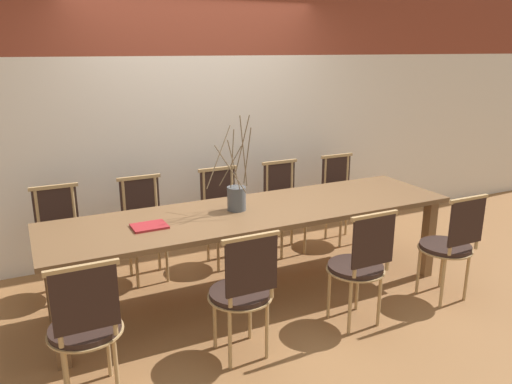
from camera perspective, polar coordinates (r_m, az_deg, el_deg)
The scene contains 14 objects.
ground_plane at distance 4.38m, azimuth 0.00°, elevation -11.64°, with size 16.00×16.00×0.00m, color olive.
wall_rear at distance 5.10m, azimuth -6.55°, elevation 11.05°, with size 12.00×0.06×3.20m.
dining_table at distance 4.11m, azimuth 0.00°, elevation -3.13°, with size 3.39×0.89×0.77m.
chair_near_leftend at distance 3.13m, azimuth -18.90°, elevation -14.10°, with size 0.44×0.44×0.93m.
chair_near_left at distance 3.36m, azimuth -1.49°, elevation -11.02°, with size 0.44×0.44×0.93m.
chair_near_center at distance 3.81m, azimuth 11.80°, elevation -7.93°, with size 0.44×0.44×0.93m.
chair_near_right at distance 4.40m, azimuth 21.35°, elevation -5.40°, with size 0.44×0.44×0.93m.
chair_far_leftend at distance 4.53m, azimuth -21.49°, elevation -4.83°, with size 0.44×0.44×0.93m.
chair_far_left at distance 4.62m, azimuth -12.58°, elevation -3.64°, with size 0.44×0.44×0.93m.
chair_far_center at distance 4.84m, azimuth -3.75°, elevation -2.37°, with size 0.44×0.44×0.93m.
chair_far_right at distance 5.12m, azimuth 3.34°, elevation -1.31°, with size 0.44×0.44×0.93m.
chair_far_rightend at distance 5.49m, azimuth 9.81°, elevation -0.32°, with size 0.44×0.44×0.93m.
vase_centerpiece at distance 4.04m, azimuth -2.24°, elevation -0.51°, with size 0.36×0.43×0.78m.
book_stack at distance 3.77m, azimuth -12.08°, elevation -3.85°, with size 0.26×0.20×0.02m.
Camera 1 is at (-1.70, -3.49, 2.04)m, focal length 35.00 mm.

